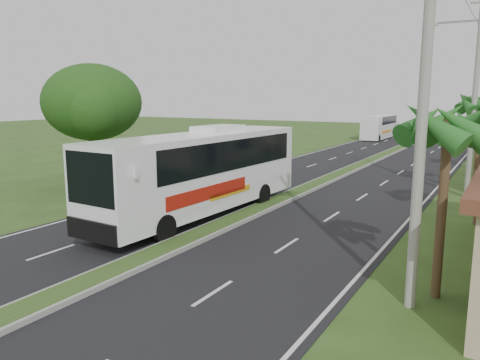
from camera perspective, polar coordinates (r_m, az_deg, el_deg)
The scene contains 12 objects.
ground at distance 15.83m, azimuth -14.10°, elevation -10.69°, with size 180.00×180.00×0.00m, color #2C481A.
road_asphalt at distance 32.68m, azimuth 11.18°, elevation 0.19°, with size 14.00×160.00×0.02m, color black.
median_strip at distance 32.66m, azimuth 11.19°, elevation 0.35°, with size 1.20×160.00×0.18m.
lane_edge_left at distance 35.41m, azimuth 0.91°, elevation 1.13°, with size 0.12×160.00×0.01m, color silver.
lane_edge_right at distance 31.18m, azimuth 22.87°, elevation -0.91°, with size 0.12×160.00×0.01m, color silver.
palm_verge_a at distance 13.55m, azimuth 24.05°, elevation 5.86°, with size 2.40×2.40×5.45m.
shade_tree at distance 30.51m, azimuth -17.68°, elevation 8.70°, with size 6.30×6.00×7.54m.
utility_pole_a at distance 12.60m, azimuth 21.53°, elevation 10.03°, with size 1.60×0.28×11.00m.
utility_pole_b at distance 28.52m, azimuth 26.77°, elevation 10.50°, with size 3.20×0.28×12.00m.
coach_bus_main at distance 21.75m, azimuth -4.48°, elevation 1.51°, with size 3.23×13.02×4.17m.
coach_bus_far at distance 65.47m, azimuth 16.68°, elevation 6.38°, with size 2.35×10.52×3.06m.
motorcyclist at distance 20.57m, azimuth -8.07°, elevation -3.08°, with size 1.62×0.88×2.31m.
Camera 1 is at (10.52, -10.44, 5.54)m, focal length 35.00 mm.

